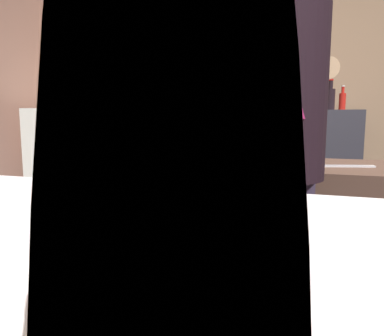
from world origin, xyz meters
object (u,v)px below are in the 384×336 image
Objects in this scene: bartender at (276,152)px; bottle_vinegar at (296,100)px; mixing_bowl at (249,157)px; chefs_knife at (347,166)px; bottle_olive_oil at (308,99)px; pint_glass_near at (166,164)px; mini_fridge at (71,172)px; bottle_soy at (342,101)px; bottle_hot_sauce at (330,98)px.

bottle_vinegar is at bearing -11.18° from bartender.
chefs_knife is (0.44, -0.01, -0.03)m from mixing_bowl.
chefs_knife is at bearing -81.62° from bottle_olive_oil.
pint_glass_near is 0.67× the size of bottle_olive_oil.
bottle_olive_oil reaches higher than mini_fridge.
bottle_hot_sauce is (-0.09, -0.07, 0.02)m from bottle_soy.
bottle_vinegar is 1.10× the size of bottle_soy.
bottle_soy is 0.12m from bottle_hot_sauce.
bottle_soy is at bearing 85.10° from pint_glass_near.
chefs_knife is 1.14× the size of bottle_vinegar.
bottle_olive_oil reaches higher than bottle_soy.
bottle_hot_sauce reaches higher than bottle_vinegar.
mixing_bowl is 0.91× the size of chefs_knife.
bartender is 11.44× the size of pint_glass_near.
bottle_hot_sauce is at bearing 76.72° from chefs_knife.
bottle_olive_oil is (0.09, 1.68, 0.27)m from bartender.
pint_glass_near is 0.72× the size of bottle_vinegar.
pint_glass_near is (-0.20, -1.68, 0.20)m from chefs_knife.
mixing_bowl is at bearing 98.29° from pint_glass_near.
bottle_hot_sauce is (0.26, -0.06, 0.01)m from bottle_vinegar.
bottle_hot_sauce reaches higher than chefs_knife.
bottle_soy reaches higher than chefs_knife.
bottle_hot_sauce is (0.25, 1.72, 0.28)m from bartender.
bartender reaches higher than mixing_bowl.
chefs_knife is at bearing 83.34° from pint_glass_near.
mini_fridge reaches higher than pint_glass_near.
bottle_soy is at bearing 22.48° from bottle_olive_oil.
bottle_soy is (2.42, 0.18, 0.66)m from mini_fridge.
chefs_knife is at bearing -45.88° from bartender.
bottle_olive_oil is at bearing 89.84° from pint_glass_near.
pint_glass_near is 3.08m from bottle_soy.
mini_fridge is 5.15× the size of bottle_hot_sauce.
bottle_vinegar is at bearing 91.69° from pint_glass_near.
bottle_soy reaches higher than mini_fridge.
bottle_olive_oil is 0.16m from bottle_hot_sauce.
bottle_olive_oil reaches higher than bottle_vinegar.
bottle_soy is (0.26, 3.07, 0.15)m from pint_glass_near.
bottle_olive_oil reaches higher than pint_glass_near.
bottle_soy is (0.35, 1.79, 0.26)m from bartender.
bottle_vinegar reaches higher than bottle_soy.
bartender is (2.08, -1.61, 0.40)m from mini_fridge.
mixing_bowl is 1.41m from bottle_vinegar.
bottle_olive_oil reaches higher than mixing_bowl.
bottle_vinegar reaches higher than pint_glass_near.
bartender is at bearing -93.08° from bottle_olive_oil.
bottle_vinegar is 0.13m from bottle_olive_oil.
bottle_vinegar is at bearing 87.32° from chefs_knife.
pint_glass_near is 2.96m from bottle_olive_oil.
bottle_vinegar is 0.93× the size of bottle_olive_oil.
bottle_soy reaches higher than mixing_bowl.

